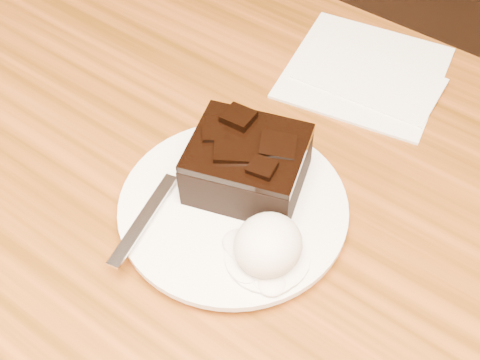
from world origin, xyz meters
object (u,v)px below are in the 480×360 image
Objects in this scene: napkin at (365,71)px; ice_cream_scoop at (268,245)px; plate at (233,210)px; brownie at (247,167)px; spoon at (204,183)px.

ice_cream_scoop is at bearing -78.27° from napkin.
plate is 1.26× the size of napkin.
ice_cream_scoop reaches higher than napkin.
brownie is (-0.00, 0.03, 0.03)m from plate.
ice_cream_scoop is (0.06, -0.03, 0.03)m from plate.
brownie is at bearing -91.22° from napkin.
plate is 2.10× the size of brownie.
spoon is (-0.03, -0.02, -0.02)m from brownie.
plate is 0.04m from brownie.
spoon is at bearing -98.02° from napkin.
ice_cream_scoop reaches higher than plate.
plate is at bearing -15.35° from spoon.
brownie is at bearing 28.23° from spoon.
plate is 3.49× the size of ice_cream_scoop.
brownie is 1.66× the size of ice_cream_scoop.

